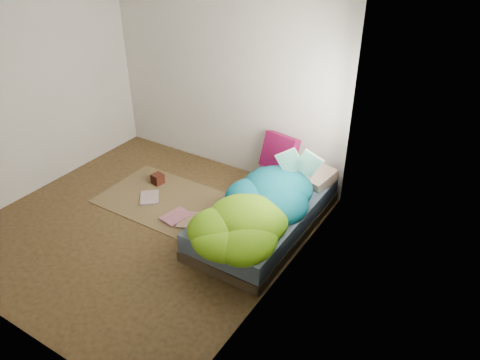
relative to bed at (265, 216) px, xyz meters
name	(u,v)px	position (x,y,z in m)	size (l,w,h in m)	color
ground	(144,226)	(-1.22, -0.72, -0.17)	(3.50, 3.50, 0.00)	#3B2816
room_walls	(128,95)	(-1.21, -0.71, 1.46)	(3.54, 3.54, 2.62)	silver
bed	(265,216)	(0.00, 0.00, 0.00)	(1.00, 2.00, 0.34)	#38301E
duvet	(256,201)	(0.00, -0.22, 0.34)	(0.96, 1.84, 0.34)	#075270
rug	(165,200)	(-1.37, -0.17, -0.16)	(1.60, 1.10, 0.01)	brown
pillow_floral	(308,173)	(0.17, 0.78, 0.24)	(0.62, 0.39, 0.14)	beige
pillow_magenta	(280,153)	(-0.25, 0.81, 0.40)	(0.45, 0.14, 0.45)	#540527
open_book	(300,155)	(0.18, 0.45, 0.64)	(0.44, 0.09, 0.27)	#2E8B2D
wooden_box	(158,179)	(-1.70, 0.09, -0.09)	(0.14, 0.14, 0.14)	#37110C
floor_book_a	(140,198)	(-1.64, -0.33, -0.14)	(0.23, 0.32, 0.02)	beige
floor_book_b	(169,213)	(-1.12, -0.38, -0.14)	(0.25, 0.34, 0.03)	#CC7592
floor_book_c	(179,219)	(-0.93, -0.43, -0.14)	(0.24, 0.33, 0.02)	tan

